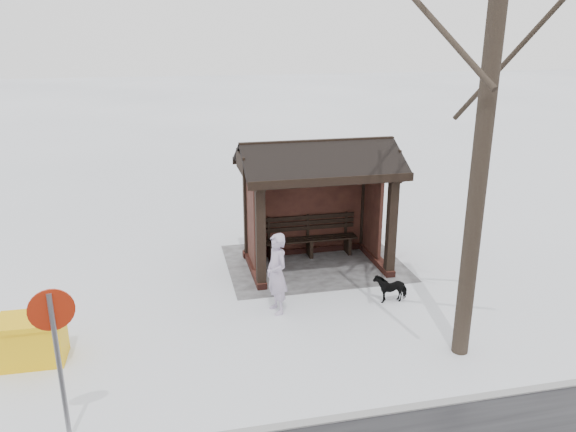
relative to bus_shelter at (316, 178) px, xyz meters
The scene contains 8 objects.
ground 2.17m from the bus_shelter, 90.00° to the left, with size 120.00×120.00×0.00m, color white.
kerb 6.05m from the bus_shelter, 90.00° to the left, with size 120.00×0.15×0.06m, color gray.
trampled_patch 2.16m from the bus_shelter, 90.00° to the right, with size 4.20×3.20×0.02m, color gray.
bus_shelter is the anchor object (origin of this frame).
pedestrian 2.91m from the bus_shelter, 57.93° to the left, with size 0.61×0.40×1.67m, color #AE9FBA.
dog 3.09m from the bus_shelter, 115.44° to the left, with size 0.32×0.69×0.58m, color black.
grit_bin 6.78m from the bus_shelter, 27.76° to the left, with size 1.09×0.76×0.83m.
road_sign 7.21m from the bus_shelter, 46.53° to the left, with size 0.58×0.14×2.30m.
Camera 1 is at (3.37, 12.04, 5.44)m, focal length 35.00 mm.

